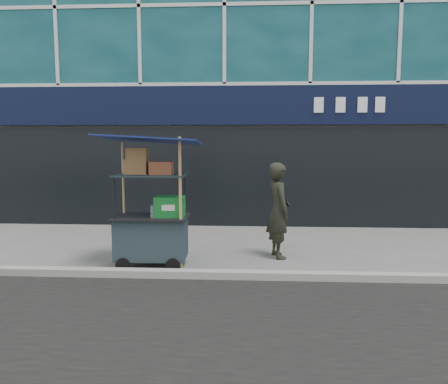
{
  "coord_description": "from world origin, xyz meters",
  "views": [
    {
      "loc": [
        0.58,
        -6.59,
        2.08
      ],
      "look_at": [
        0.14,
        1.2,
        1.15
      ],
      "focal_mm": 35.0,
      "sensor_mm": 36.0,
      "label": 1
    }
  ],
  "objects": [
    {
      "name": "ground",
      "position": [
        0.0,
        0.0,
        0.0
      ],
      "size": [
        80.0,
        80.0,
        0.0
      ],
      "primitive_type": "plane",
      "color": "#5F5F5B",
      "rests_on": "ground"
    },
    {
      "name": "vendor_cart",
      "position": [
        -1.0,
        0.39,
        0.77
      ],
      "size": [
        1.65,
        1.18,
        2.18
      ],
      "rotation": [
        0.0,
        0.0,
        0.03
      ],
      "color": "#1C2A30",
      "rests_on": "ground"
    },
    {
      "name": "vendor_man",
      "position": [
        1.12,
        1.09,
        0.85
      ],
      "size": [
        0.55,
        0.7,
        1.69
      ],
      "primitive_type": "imported",
      "rotation": [
        0.0,
        0.0,
        1.83
      ],
      "color": "black",
      "rests_on": "ground"
    },
    {
      "name": "building",
      "position": [
        0.0,
        6.95,
        6.02
      ],
      "size": [
        16.0,
        6.2,
        12.0
      ],
      "color": "slate",
      "rests_on": "ground"
    },
    {
      "name": "curb",
      "position": [
        0.0,
        -0.2,
        0.06
      ],
      "size": [
        80.0,
        0.18,
        0.12
      ],
      "primitive_type": "cube",
      "color": "gray",
      "rests_on": "ground"
    }
  ]
}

